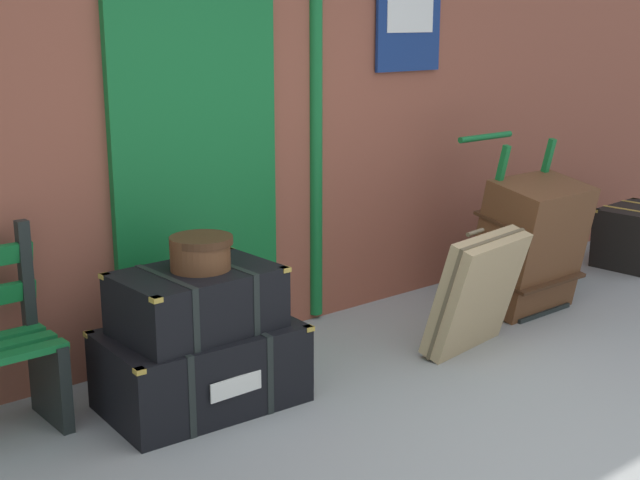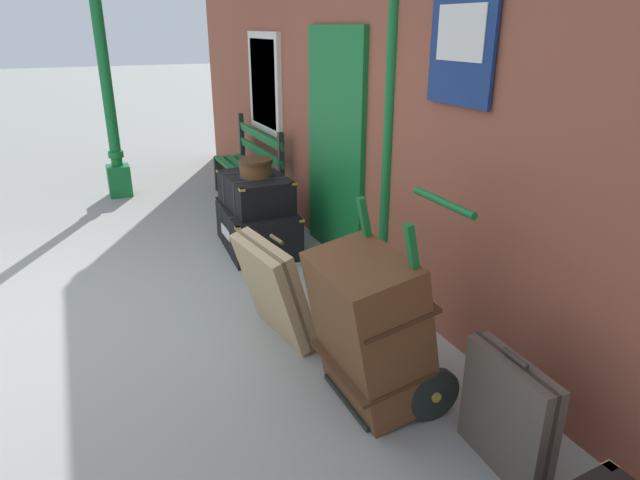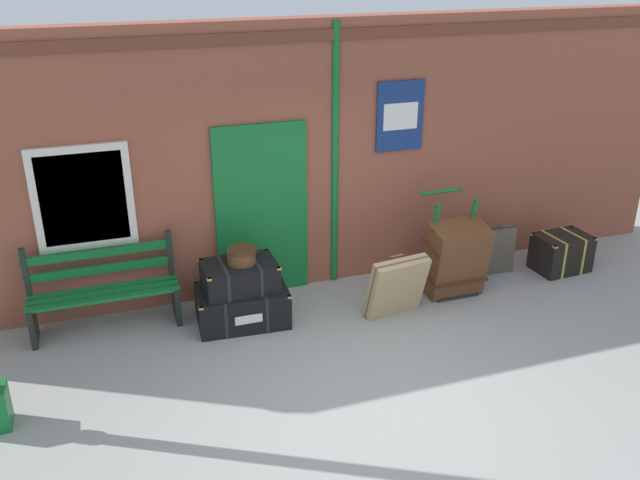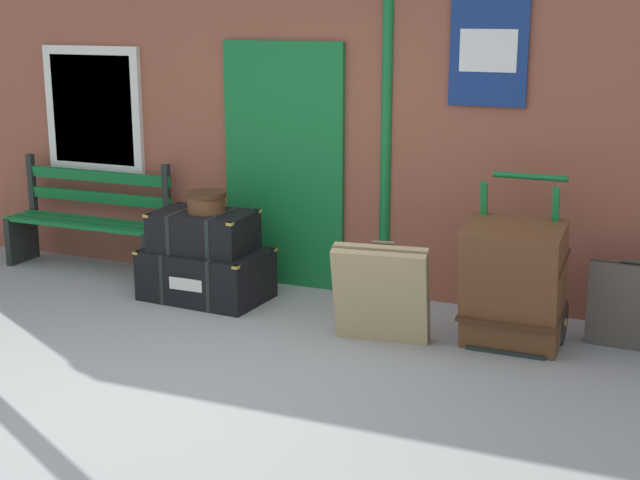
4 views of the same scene
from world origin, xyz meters
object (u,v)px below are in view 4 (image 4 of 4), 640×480
Objects in this scene: platform_bench at (90,222)px; round_hatbox at (206,200)px; steamer_trunk_middle at (204,231)px; suitcase_umber at (381,294)px; large_brown_trunk at (513,285)px; suitcase_caramel at (629,306)px; steamer_trunk_base at (206,274)px; porters_trolley at (516,305)px.

platform_bench reaches higher than round_hatbox.
steamer_trunk_middle is 1.77m from suitcase_umber.
suitcase_caramel is (0.76, 0.35, -0.17)m from large_brown_trunk.
suitcase_caramel is at bearing 3.37° from steamer_trunk_base.
porters_trolley is 1.26× the size of large_brown_trunk.
steamer_trunk_middle is 2.52× the size of round_hatbox.
round_hatbox is 2.59m from large_brown_trunk.
platform_bench is 4.93× the size of round_hatbox.
platform_bench is at bearing 165.58° from round_hatbox.
platform_bench is at bearing 165.37° from steamer_trunk_base.
large_brown_trunk reaches higher than steamer_trunk_middle.
round_hatbox is at bearing -176.62° from suitcase_caramel.
steamer_trunk_base is 0.88× the size of porters_trolley.
steamer_trunk_middle is at bearing -14.79° from platform_bench.
steamer_trunk_base is at bearing 176.53° from large_brown_trunk.
steamer_trunk_middle is 2.60m from large_brown_trunk.
platform_bench is 1.95× the size of steamer_trunk_middle.
platform_bench is 4.05m from porters_trolley.
platform_bench is 1.52m from steamer_trunk_base.
suitcase_umber reaches higher than steamer_trunk_base.
suitcase_umber is at bearing -14.11° from steamer_trunk_base.
platform_bench is at bearing 172.44° from large_brown_trunk.
round_hatbox is at bearing -14.42° from platform_bench.
round_hatbox is at bearing 3.54° from steamer_trunk_middle.
platform_bench is at bearing 174.90° from porters_trolley.
platform_bench is 1.69× the size of large_brown_trunk.
platform_bench is 1.49m from steamer_trunk_middle.
steamer_trunk_base is 1.61× the size of suitcase_caramel.
round_hatbox is at bearing -179.58° from porters_trolley.
steamer_trunk_base is at bearing -179.58° from porters_trolley.
platform_bench reaches higher than steamer_trunk_middle.
round_hatbox is 0.34× the size of large_brown_trunk.
steamer_trunk_middle is at bearing -176.62° from suitcase_caramel.
suitcase_caramel reaches higher than steamer_trunk_base.
suitcase_caramel is (3.32, 0.20, -0.53)m from round_hatbox.
round_hatbox is 0.50× the size of suitcase_caramel.
porters_trolley is at bearing -5.10° from platform_bench.
porters_trolley is (2.56, 0.02, -0.57)m from round_hatbox.
suitcase_caramel is (0.76, 0.18, 0.04)m from porters_trolley.
platform_bench is at bearing 165.21° from steamer_trunk_middle.
steamer_trunk_base is at bearing 7.52° from steamer_trunk_middle.
steamer_trunk_base is at bearing 165.89° from suitcase_umber.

